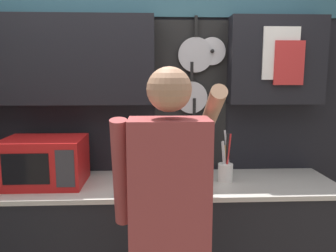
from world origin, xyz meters
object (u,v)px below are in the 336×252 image
microwave (45,161)px  knife_block (145,167)px  person (169,209)px  utensil_crock (226,169)px

microwave → knife_block: 0.66m
person → knife_block: bearing=101.5°
utensil_crock → microwave: bearing=-179.9°
microwave → person: 1.02m
microwave → person: (0.79, -0.64, -0.08)m
knife_block → utensil_crock: 0.55m
knife_block → microwave: bearing=-179.9°
microwave → utensil_crock: (1.21, 0.00, -0.07)m
microwave → knife_block: microwave is taller
utensil_crock → knife_block: bearing=-179.8°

